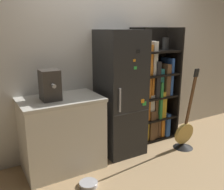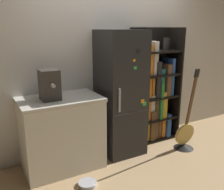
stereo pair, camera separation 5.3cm
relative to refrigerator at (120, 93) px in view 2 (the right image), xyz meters
name	(u,v)px [view 2 (the right image)]	position (x,y,z in m)	size (l,w,h in m)	color
ground_plane	(126,155)	(0.00, -0.16, -0.85)	(16.00, 16.00, 0.00)	tan
wall_back	(109,58)	(0.00, 0.31, 0.45)	(8.00, 0.05, 2.60)	silver
refrigerator	(120,93)	(0.00, 0.00, 0.00)	(0.56, 0.60, 1.70)	black
bookshelf	(152,93)	(0.64, 0.12, -0.11)	(0.73, 0.37, 1.73)	black
kitchen_counter	(62,133)	(-0.86, -0.02, -0.39)	(0.97, 0.63, 0.91)	silver
espresso_machine	(50,85)	(-0.97, -0.04, 0.24)	(0.21, 0.28, 0.35)	#38332D
guitar	(185,137)	(0.85, -0.41, -0.68)	(0.32, 0.29, 1.20)	black
pet_bowl	(87,183)	(-0.76, -0.55, -0.82)	(0.21, 0.21, 0.04)	#B7B7BC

